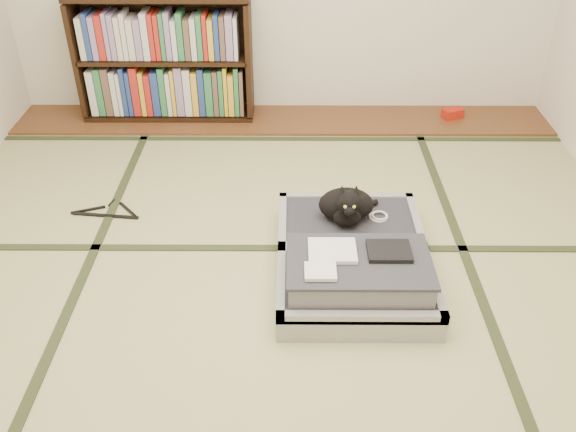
{
  "coord_description": "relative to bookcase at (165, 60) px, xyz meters",
  "views": [
    {
      "loc": [
        0.06,
        -2.24,
        2.01
      ],
      "look_at": [
        0.05,
        0.35,
        0.25
      ],
      "focal_mm": 38.0,
      "sensor_mm": 36.0,
      "label": 1
    }
  ],
  "objects": [
    {
      "name": "cat",
      "position": [
        1.22,
        -1.62,
        -0.2
      ],
      "size": [
        0.34,
        0.34,
        0.27
      ],
      "color": "black",
      "rests_on": "suitcase"
    },
    {
      "name": "floor",
      "position": [
        0.86,
        -2.07,
        -0.45
      ],
      "size": [
        4.5,
        4.5,
        0.0
      ],
      "primitive_type": "plane",
      "color": "tan",
      "rests_on": "ground"
    },
    {
      "name": "red_item",
      "position": [
        2.15,
        -0.04,
        -0.4
      ],
      "size": [
        0.17,
        0.14,
        0.07
      ],
      "primitive_type": "cube",
      "rotation": [
        0.0,
        0.0,
        0.38
      ],
      "color": "#B31C0E",
      "rests_on": "wood_strip"
    },
    {
      "name": "cable_coil",
      "position": [
        1.4,
        -1.58,
        -0.29
      ],
      "size": [
        0.11,
        0.11,
        0.03
      ],
      "color": "white",
      "rests_on": "suitcase"
    },
    {
      "name": "tatami_borders",
      "position": [
        0.86,
        -1.58,
        -0.45
      ],
      "size": [
        4.0,
        4.5,
        0.01
      ],
      "color": "#2D381E",
      "rests_on": "ground"
    },
    {
      "name": "suitcase",
      "position": [
        1.24,
        -1.91,
        -0.35
      ],
      "size": [
        0.76,
        1.01,
        0.3
      ],
      "color": "#A0A0A4",
      "rests_on": "floor"
    },
    {
      "name": "wood_strip",
      "position": [
        0.86,
        -0.07,
        -0.44
      ],
      "size": [
        4.0,
        0.5,
        0.02
      ],
      "primitive_type": "cube",
      "color": "brown",
      "rests_on": "ground"
    },
    {
      "name": "hanger",
      "position": [
        -0.16,
        -1.33,
        -0.44
      ],
      "size": [
        0.41,
        0.21,
        0.01
      ],
      "color": "black",
      "rests_on": "floor"
    },
    {
      "name": "bookcase",
      "position": [
        0.0,
        0.0,
        0.0
      ],
      "size": [
        1.27,
        0.29,
        0.92
      ],
      "color": "black",
      "rests_on": "wood_strip"
    }
  ]
}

